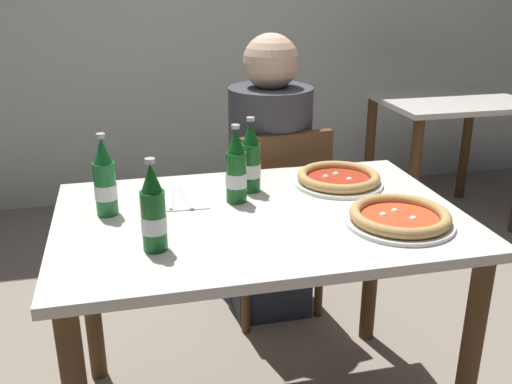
{
  "coord_description": "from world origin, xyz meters",
  "views": [
    {
      "loc": [
        -0.37,
        -1.54,
        1.42
      ],
      "look_at": [
        0.0,
        0.05,
        0.8
      ],
      "focal_mm": 40.45,
      "sensor_mm": 36.0,
      "label": 1
    }
  ],
  "objects_px": {
    "chair_behind_table": "(275,213)",
    "napkin_with_cutlery": "(179,200)",
    "beer_bottle_center": "(251,161)",
    "beer_bottle_left": "(105,181)",
    "diner_seated": "(270,186)",
    "pizza_margherita_near": "(400,217)",
    "dining_table_main": "(260,248)",
    "dining_table_background": "(446,125)",
    "beer_bottle_extra": "(236,170)",
    "beer_bottle_right": "(153,212)",
    "pizza_marinara_far": "(338,179)"
  },
  "relations": [
    {
      "from": "diner_seated",
      "to": "beer_bottle_left",
      "type": "distance_m",
      "value": 0.9
    },
    {
      "from": "chair_behind_table",
      "to": "diner_seated",
      "type": "xyz_separation_m",
      "value": [
        -0.01,
        0.05,
        0.1
      ]
    },
    {
      "from": "dining_table_background",
      "to": "napkin_with_cutlery",
      "type": "xyz_separation_m",
      "value": [
        -1.69,
        -1.25,
        0.16
      ]
    },
    {
      "from": "diner_seated",
      "to": "dining_table_background",
      "type": "distance_m",
      "value": 1.47
    },
    {
      "from": "diner_seated",
      "to": "beer_bottle_extra",
      "type": "bearing_deg",
      "value": -114.61
    },
    {
      "from": "beer_bottle_center",
      "to": "napkin_with_cutlery",
      "type": "relative_size",
      "value": 1.3
    },
    {
      "from": "dining_table_main",
      "to": "napkin_with_cutlery",
      "type": "xyz_separation_m",
      "value": [
        -0.22,
        0.16,
        0.12
      ]
    },
    {
      "from": "pizza_margherita_near",
      "to": "diner_seated",
      "type": "bearing_deg",
      "value": 101.45
    },
    {
      "from": "diner_seated",
      "to": "beer_bottle_right",
      "type": "relative_size",
      "value": 4.89
    },
    {
      "from": "dining_table_main",
      "to": "pizza_marinara_far",
      "type": "xyz_separation_m",
      "value": [
        0.32,
        0.19,
        0.14
      ]
    },
    {
      "from": "dining_table_background",
      "to": "beer_bottle_left",
      "type": "relative_size",
      "value": 3.24
    },
    {
      "from": "chair_behind_table",
      "to": "beer_bottle_left",
      "type": "height_order",
      "value": "beer_bottle_left"
    },
    {
      "from": "chair_behind_table",
      "to": "napkin_with_cutlery",
      "type": "relative_size",
      "value": 4.46
    },
    {
      "from": "pizza_marinara_far",
      "to": "beer_bottle_center",
      "type": "distance_m",
      "value": 0.31
    },
    {
      "from": "dining_table_main",
      "to": "dining_table_background",
      "type": "relative_size",
      "value": 1.5
    },
    {
      "from": "pizza_margherita_near",
      "to": "beer_bottle_extra",
      "type": "distance_m",
      "value": 0.51
    },
    {
      "from": "pizza_margherita_near",
      "to": "beer_bottle_left",
      "type": "distance_m",
      "value": 0.86
    },
    {
      "from": "dining_table_main",
      "to": "pizza_margherita_near",
      "type": "relative_size",
      "value": 3.85
    },
    {
      "from": "chair_behind_table",
      "to": "pizza_marinara_far",
      "type": "bearing_deg",
      "value": 95.84
    },
    {
      "from": "pizza_margherita_near",
      "to": "dining_table_main",
      "type": "bearing_deg",
      "value": 155.83
    },
    {
      "from": "beer_bottle_center",
      "to": "beer_bottle_right",
      "type": "height_order",
      "value": "same"
    },
    {
      "from": "dining_table_main",
      "to": "beer_bottle_right",
      "type": "relative_size",
      "value": 4.86
    },
    {
      "from": "beer_bottle_extra",
      "to": "diner_seated",
      "type": "bearing_deg",
      "value": 65.39
    },
    {
      "from": "dining_table_main",
      "to": "beer_bottle_center",
      "type": "xyz_separation_m",
      "value": [
        0.02,
        0.2,
        0.22
      ]
    },
    {
      "from": "pizza_margherita_near",
      "to": "beer_bottle_extra",
      "type": "height_order",
      "value": "beer_bottle_extra"
    },
    {
      "from": "pizza_marinara_far",
      "to": "beer_bottle_center",
      "type": "relative_size",
      "value": 1.22
    },
    {
      "from": "diner_seated",
      "to": "napkin_with_cutlery",
      "type": "bearing_deg",
      "value": -130.55
    },
    {
      "from": "dining_table_main",
      "to": "beer_bottle_center",
      "type": "distance_m",
      "value": 0.29
    },
    {
      "from": "dining_table_main",
      "to": "pizza_marinara_far",
      "type": "height_order",
      "value": "pizza_marinara_far"
    },
    {
      "from": "dining_table_background",
      "to": "beer_bottle_center",
      "type": "distance_m",
      "value": 1.91
    },
    {
      "from": "beer_bottle_extra",
      "to": "beer_bottle_right",
      "type": "bearing_deg",
      "value": -133.81
    },
    {
      "from": "beer_bottle_center",
      "to": "napkin_with_cutlery",
      "type": "height_order",
      "value": "beer_bottle_center"
    },
    {
      "from": "dining_table_background",
      "to": "pizza_margherita_near",
      "type": "bearing_deg",
      "value": -124.79
    },
    {
      "from": "beer_bottle_left",
      "to": "dining_table_main",
      "type": "bearing_deg",
      "value": -12.74
    },
    {
      "from": "beer_bottle_center",
      "to": "pizza_margherita_near",
      "type": "bearing_deg",
      "value": -45.62
    },
    {
      "from": "pizza_margherita_near",
      "to": "napkin_with_cutlery",
      "type": "height_order",
      "value": "pizza_margherita_near"
    },
    {
      "from": "dining_table_main",
      "to": "beer_bottle_extra",
      "type": "bearing_deg",
      "value": 113.13
    },
    {
      "from": "diner_seated",
      "to": "beer_bottle_right",
      "type": "distance_m",
      "value": 1.02
    },
    {
      "from": "beer_bottle_right",
      "to": "dining_table_main",
      "type": "bearing_deg",
      "value": 27.98
    },
    {
      "from": "beer_bottle_center",
      "to": "beer_bottle_left",
      "type": "bearing_deg",
      "value": -168.21
    },
    {
      "from": "beer_bottle_right",
      "to": "chair_behind_table",
      "type": "bearing_deg",
      "value": 55.72
    },
    {
      "from": "dining_table_background",
      "to": "beer_bottle_right",
      "type": "height_order",
      "value": "beer_bottle_right"
    },
    {
      "from": "dining_table_background",
      "to": "pizza_margherita_near",
      "type": "xyz_separation_m",
      "value": [
        -1.1,
        -1.58,
        0.18
      ]
    },
    {
      "from": "dining_table_main",
      "to": "dining_table_background",
      "type": "height_order",
      "value": "same"
    },
    {
      "from": "dining_table_main",
      "to": "pizza_marinara_far",
      "type": "bearing_deg",
      "value": 30.3
    },
    {
      "from": "chair_behind_table",
      "to": "pizza_marinara_far",
      "type": "height_order",
      "value": "chair_behind_table"
    },
    {
      "from": "beer_bottle_right",
      "to": "beer_bottle_extra",
      "type": "distance_m",
      "value": 0.39
    },
    {
      "from": "beer_bottle_extra",
      "to": "dining_table_main",
      "type": "bearing_deg",
      "value": -66.87
    },
    {
      "from": "chair_behind_table",
      "to": "pizza_margherita_near",
      "type": "distance_m",
      "value": 0.84
    },
    {
      "from": "dining_table_background",
      "to": "beer_bottle_extra",
      "type": "bearing_deg",
      "value": -139.38
    }
  ]
}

